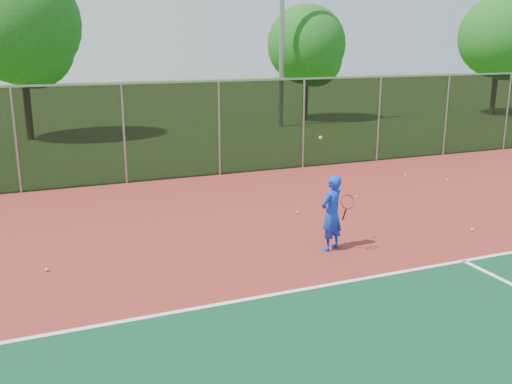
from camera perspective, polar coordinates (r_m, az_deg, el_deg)
ground at (r=8.78m, az=23.41°, el=-15.07°), size 120.00×120.00×0.00m
court_apron at (r=10.08m, az=15.26°, el=-10.30°), size 30.00×20.00×0.02m
fence_back at (r=18.27m, az=-3.72°, el=6.47°), size 30.00×0.06×3.03m
tennis_player at (r=11.75m, az=7.57°, el=-2.06°), size 0.68×0.71×2.38m
practice_ball_0 at (r=18.63m, az=18.61°, el=1.16°), size 0.07×0.07×0.07m
practice_ball_1 at (r=18.92m, az=14.71°, el=1.64°), size 0.07×0.07×0.07m
practice_ball_3 at (r=11.48m, az=-20.19°, el=-7.30°), size 0.07×0.07×0.07m
practice_ball_4 at (r=14.36m, az=4.21°, el=-2.02°), size 0.07×0.07×0.07m
practice_ball_5 at (r=15.99m, az=10.06°, el=-0.46°), size 0.07×0.07×0.07m
practice_ball_6 at (r=13.90m, az=20.81°, el=-3.54°), size 0.07×0.07×0.07m
tree_back_left at (r=26.88m, az=-22.32°, el=14.82°), size 5.11×5.11×7.51m
tree_back_mid at (r=31.64m, az=5.28°, el=14.12°), size 4.20×4.20×6.18m
tree_back_right at (r=36.71m, az=23.35°, el=13.73°), size 4.64×4.64×6.82m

